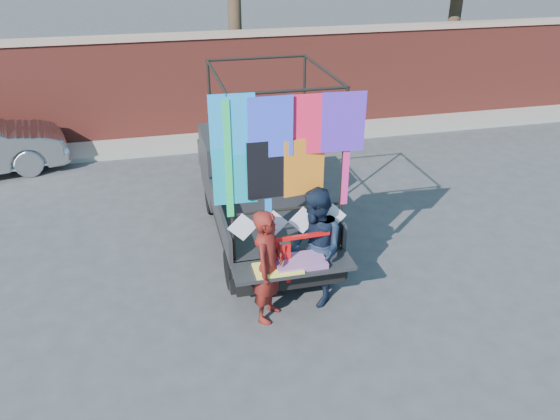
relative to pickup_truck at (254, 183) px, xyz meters
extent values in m
plane|color=#38383A|center=(-0.25, -1.94, -0.79)|extent=(90.00, 90.00, 0.00)
cube|color=maroon|center=(-0.25, 5.06, 0.46)|extent=(30.00, 0.35, 2.50)
cube|color=gray|center=(-0.25, 5.06, 1.76)|extent=(30.00, 0.45, 0.12)
cube|color=gray|center=(-0.25, 4.36, -0.73)|extent=(30.00, 1.20, 0.12)
cylinder|color=#38281C|center=(0.75, 6.26, 1.94)|extent=(0.36, 0.36, 5.46)
cylinder|color=#38281C|center=(7.25, 6.26, 1.49)|extent=(0.36, 0.36, 4.55)
cylinder|color=black|center=(-0.73, 0.56, -0.48)|extent=(0.21, 0.62, 0.62)
cylinder|color=black|center=(-0.73, -1.96, -0.48)|extent=(0.21, 0.62, 0.62)
cylinder|color=black|center=(0.73, 0.56, -0.48)|extent=(0.21, 0.62, 0.62)
cylinder|color=black|center=(0.73, -1.96, -0.48)|extent=(0.21, 0.62, 0.62)
cube|color=black|center=(0.00, -0.75, -0.32)|extent=(1.59, 3.92, 0.28)
cube|color=black|center=(0.00, -1.45, -0.06)|extent=(1.68, 2.15, 0.09)
cube|color=black|center=(-0.82, -1.45, 0.15)|extent=(0.06, 2.15, 0.42)
cube|color=black|center=(0.82, -1.45, 0.15)|extent=(0.06, 2.15, 0.42)
cube|color=black|center=(0.00, -0.40, 0.15)|extent=(1.68, 0.06, 0.42)
cube|color=black|center=(0.00, 0.51, 0.19)|extent=(1.68, 1.49, 1.17)
cube|color=#8C9EAD|center=(0.00, 0.09, 0.57)|extent=(1.49, 0.06, 0.51)
cube|color=#8C9EAD|center=(0.00, 1.21, 0.38)|extent=(1.49, 0.09, 0.65)
cube|color=black|center=(0.00, 1.53, -0.04)|extent=(1.63, 0.84, 0.51)
cube|color=black|center=(0.00, -2.76, -0.04)|extent=(1.68, 0.51, 0.06)
cube|color=black|center=(0.00, -2.54, -0.40)|extent=(1.73, 0.14, 0.17)
cylinder|color=black|center=(-0.76, -2.43, 1.15)|extent=(0.05, 0.05, 2.33)
cylinder|color=black|center=(-0.76, -0.47, 1.15)|extent=(0.05, 0.05, 2.33)
cylinder|color=black|center=(0.77, -2.43, 1.15)|extent=(0.05, 0.05, 2.33)
cylinder|color=black|center=(0.77, -0.47, 1.15)|extent=(0.05, 0.05, 2.33)
cylinder|color=black|center=(0.00, -2.43, 2.32)|extent=(1.59, 0.04, 0.04)
cylinder|color=black|center=(0.00, -0.47, 2.32)|extent=(1.59, 0.04, 0.04)
cylinder|color=black|center=(-0.76, -1.45, 2.32)|extent=(0.04, 2.01, 0.04)
cylinder|color=black|center=(0.77, -1.45, 2.32)|extent=(0.04, 2.01, 0.04)
cylinder|color=black|center=(0.00, -2.43, 0.69)|extent=(1.59, 0.04, 0.04)
cube|color=#1A91EA|center=(-0.70, -2.45, 1.90)|extent=(0.58, 0.01, 0.79)
cube|color=#354AFF|center=(-0.23, -2.49, 1.90)|extent=(0.58, 0.01, 0.79)
cube|color=#FF1C4A|center=(0.23, -2.45, 1.90)|extent=(0.58, 0.01, 0.79)
cube|color=#5528CA|center=(0.70, -2.49, 1.90)|extent=(0.58, 0.01, 0.79)
cube|color=#0D99B7|center=(-0.70, -2.45, 1.29)|extent=(0.58, 0.01, 0.79)
cube|color=black|center=(-0.23, -2.49, 1.29)|extent=(0.58, 0.01, 0.79)
cube|color=orange|center=(0.23, -2.45, 1.29)|extent=(0.58, 0.01, 0.79)
cube|color=#1AD064|center=(-0.79, -2.47, 1.48)|extent=(0.09, 0.01, 1.59)
cube|color=#F12880|center=(0.79, -2.47, 1.48)|extent=(0.09, 0.01, 1.59)
cube|color=#1B84FA|center=(-0.28, -2.47, 1.48)|extent=(0.09, 0.01, 1.59)
cube|color=white|center=(-0.63, -2.46, 0.50)|extent=(0.42, 0.01, 0.42)
cube|color=white|center=(-0.21, -2.46, 0.50)|extent=(0.42, 0.01, 0.42)
cube|color=white|center=(0.21, -2.46, 0.50)|extent=(0.42, 0.01, 0.42)
cube|color=white|center=(0.64, -2.46, 0.50)|extent=(0.42, 0.01, 0.42)
cube|color=#FA374A|center=(0.09, -2.76, 0.02)|extent=(0.70, 0.42, 0.07)
cube|color=#FDF550|center=(-0.23, -2.82, 0.01)|extent=(0.65, 0.37, 0.04)
imported|color=maroon|center=(-0.36, -2.80, 0.04)|extent=(0.67, 0.72, 1.66)
imported|color=#141E32|center=(0.38, -2.57, 0.10)|extent=(0.80, 0.95, 1.77)
cube|color=red|center=(0.01, -2.68, 0.37)|extent=(1.05, 0.09, 0.04)
cube|color=red|center=(-0.32, -2.70, 0.04)|extent=(0.07, 0.02, 0.61)
cube|color=red|center=(-0.23, -2.70, 0.02)|extent=(0.07, 0.02, 0.61)
cube|color=red|center=(-0.15, -2.70, 0.00)|extent=(0.07, 0.02, 0.61)
cube|color=red|center=(-0.06, -2.70, -0.02)|extent=(0.07, 0.02, 0.61)
camera|label=1|loc=(-1.66, -8.83, 4.10)|focal=35.00mm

